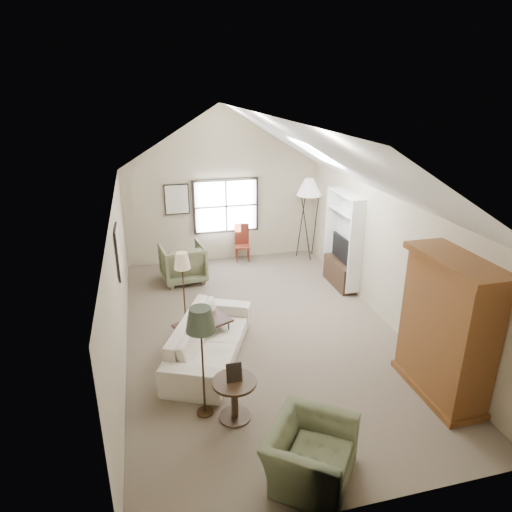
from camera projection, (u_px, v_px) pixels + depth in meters
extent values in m
cube|color=#736352|center=(261.00, 331.00, 8.74)|extent=(5.00, 8.00, 0.01)
cube|color=tan|center=(222.00, 213.00, 11.91)|extent=(5.00, 0.01, 2.50)
cube|color=tan|center=(362.00, 419.00, 4.67)|extent=(5.00, 0.01, 2.50)
cube|color=tan|center=(119.00, 286.00, 7.72)|extent=(0.01, 8.00, 2.50)
cube|color=tan|center=(385.00, 259.00, 8.87)|extent=(0.01, 8.00, 2.50)
cube|color=black|center=(226.00, 206.00, 11.82)|extent=(1.72, 0.08, 1.42)
cube|color=black|center=(118.00, 252.00, 7.81)|extent=(0.68, 0.04, 0.88)
cube|color=black|center=(177.00, 199.00, 11.45)|extent=(0.62, 0.04, 0.78)
cube|color=brown|center=(447.00, 329.00, 6.68)|extent=(0.60, 1.50, 2.20)
cube|color=white|center=(343.00, 239.00, 10.31)|extent=(0.32, 1.30, 2.10)
cube|color=#382316|center=(340.00, 273.00, 10.61)|extent=(0.34, 1.18, 0.60)
cube|color=black|center=(342.00, 248.00, 10.39)|extent=(0.05, 0.90, 0.55)
imported|color=beige|center=(210.00, 339.00, 7.80)|extent=(1.90, 2.67, 0.73)
imported|color=#585E41|center=(310.00, 454.00, 5.42)|extent=(1.40, 1.43, 0.70)
imported|color=#656647|center=(183.00, 263.00, 10.80)|extent=(1.10, 1.12, 0.92)
cube|color=#3B2218|center=(203.00, 334.00, 8.16)|extent=(1.11, 0.89, 0.50)
imported|color=#341D15|center=(203.00, 321.00, 8.06)|extent=(0.31, 0.31, 0.06)
cylinder|color=#3D2C19|center=(235.00, 399.00, 6.40)|extent=(0.82, 0.82, 0.62)
cube|color=maroon|center=(242.00, 243.00, 12.02)|extent=(0.42, 0.42, 0.97)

